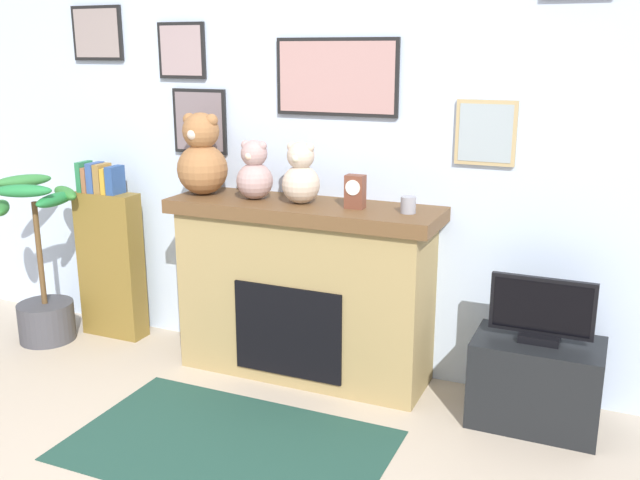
# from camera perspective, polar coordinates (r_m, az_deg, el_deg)

# --- Properties ---
(back_wall) EXTENTS (5.20, 0.15, 2.60)m
(back_wall) POSITION_cam_1_polar(r_m,az_deg,el_deg) (4.31, -1.71, 7.28)
(back_wall) COLOR silver
(back_wall) RESTS_ON ground_plane
(fireplace) EXTENTS (1.59, 0.51, 1.05)m
(fireplace) POSITION_cam_1_polar(r_m,az_deg,el_deg) (4.17, -1.28, -3.97)
(fireplace) COLOR #9A824F
(fireplace) RESTS_ON ground_plane
(bookshelf) EXTENTS (0.44, 0.16, 1.18)m
(bookshelf) POSITION_cam_1_polar(r_m,az_deg,el_deg) (4.94, -16.53, -1.38)
(bookshelf) COLOR brown
(bookshelf) RESTS_ON ground_plane
(potted_plant) EXTENTS (0.59, 0.61, 1.10)m
(potted_plant) POSITION_cam_1_polar(r_m,az_deg,el_deg) (5.03, -21.41, -3.34)
(potted_plant) COLOR #3F3F44
(potted_plant) RESTS_ON ground_plane
(tv_stand) EXTENTS (0.64, 0.40, 0.46)m
(tv_stand) POSITION_cam_1_polar(r_m,az_deg,el_deg) (3.89, 16.96, -10.91)
(tv_stand) COLOR black
(tv_stand) RESTS_ON ground_plane
(television) EXTENTS (0.51, 0.14, 0.34)m
(television) POSITION_cam_1_polar(r_m,az_deg,el_deg) (3.74, 17.41, -5.54)
(television) COLOR black
(television) RESTS_ON tv_stand
(area_rug) EXTENTS (1.56, 0.96, 0.01)m
(area_rug) POSITION_cam_1_polar(r_m,az_deg,el_deg) (3.66, -7.40, -16.04)
(area_rug) COLOR #204438
(area_rug) RESTS_ON ground_plane
(candle_jar) EXTENTS (0.08, 0.08, 0.09)m
(candle_jar) POSITION_cam_1_polar(r_m,az_deg,el_deg) (3.79, 7.12, 2.82)
(candle_jar) COLOR gray
(candle_jar) RESTS_ON fireplace
(mantel_clock) EXTENTS (0.10, 0.08, 0.18)m
(mantel_clock) POSITION_cam_1_polar(r_m,az_deg,el_deg) (3.87, 2.85, 3.91)
(mantel_clock) COLOR brown
(mantel_clock) RESTS_ON fireplace
(teddy_bear_tan) EXTENTS (0.30, 0.30, 0.49)m
(teddy_bear_tan) POSITION_cam_1_polar(r_m,az_deg,el_deg) (4.29, -9.49, 6.53)
(teddy_bear_tan) COLOR #936238
(teddy_bear_tan) RESTS_ON fireplace
(teddy_bear_grey) EXTENTS (0.21, 0.21, 0.34)m
(teddy_bear_grey) POSITION_cam_1_polar(r_m,az_deg,el_deg) (4.12, -5.29, 5.41)
(teddy_bear_grey) COLOR #A98985
(teddy_bear_grey) RESTS_ON fireplace
(teddy_bear_cream) EXTENTS (0.22, 0.22, 0.35)m
(teddy_bear_cream) POSITION_cam_1_polar(r_m,az_deg,el_deg) (3.98, -1.55, 5.19)
(teddy_bear_cream) COLOR #C3AF98
(teddy_bear_cream) RESTS_ON fireplace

